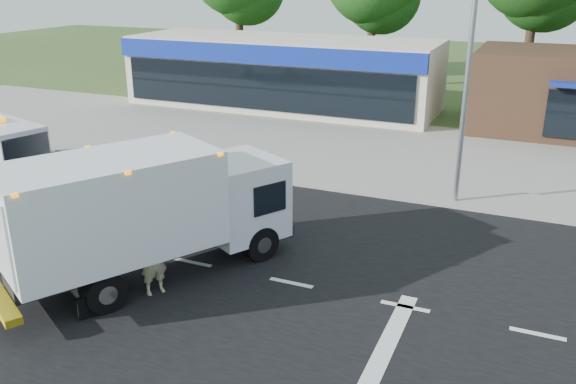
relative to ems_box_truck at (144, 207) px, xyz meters
name	(u,v)px	position (x,y,z in m)	size (l,w,h in m)	color
ground	(291,283)	(3.63, 1.11, -1.99)	(120.00, 120.00, 0.00)	#385123
road_asphalt	(291,283)	(3.63, 1.11, -1.99)	(60.00, 14.00, 0.02)	black
sidewalk	(376,185)	(3.63, 9.31, -1.93)	(60.00, 2.40, 0.12)	gray
parking_apron	(410,147)	(3.63, 15.11, -1.98)	(60.00, 9.00, 0.02)	gray
lane_markings	(322,320)	(4.98, -0.24, -1.97)	(55.20, 7.00, 0.01)	silver
ems_box_truck	(144,207)	(0.00, 0.00, 0.00)	(5.93, 7.95, 3.45)	black
emergency_worker	(153,258)	(0.67, -0.68, -1.01)	(0.75, 0.83, 2.01)	tan
retail_strip_mall	(283,72)	(-5.37, 21.04, 0.02)	(18.00, 6.20, 4.00)	beige
traffic_signal_pole	(449,60)	(5.98, 8.71, 2.93)	(3.51, 0.25, 8.00)	gray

